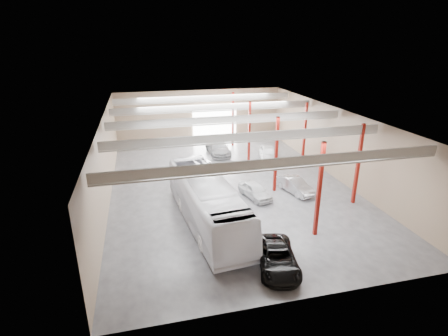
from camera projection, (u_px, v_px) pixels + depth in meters
name	position (u px, v px, depth m)	size (l,w,h in m)	color
depot_shell	(230.00, 135.00, 32.38)	(22.12, 32.12, 7.06)	#424246
coach_bus	(207.00, 201.00, 26.29)	(3.11, 13.31, 3.71)	white
black_sedan	(277.00, 258.00, 21.50)	(2.32, 5.02, 1.40)	black
car_row_a	(255.00, 190.00, 31.03)	(1.60, 3.97, 1.35)	silver
car_row_b	(205.00, 172.00, 34.92)	(1.75, 5.03, 1.66)	#A6A7AB
car_row_c	(218.00, 147.00, 42.75)	(2.31, 5.68, 1.65)	gray
car_right_near	(295.00, 185.00, 32.08)	(1.44, 4.14, 1.36)	#A09FA4
car_right_far	(268.00, 153.00, 40.54)	(1.94, 4.82, 1.64)	silver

